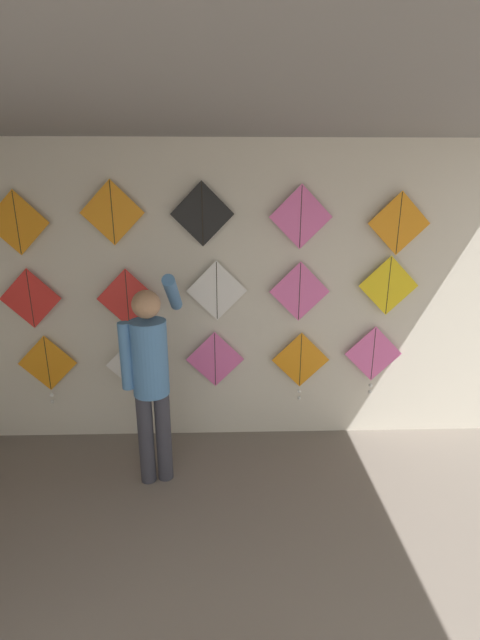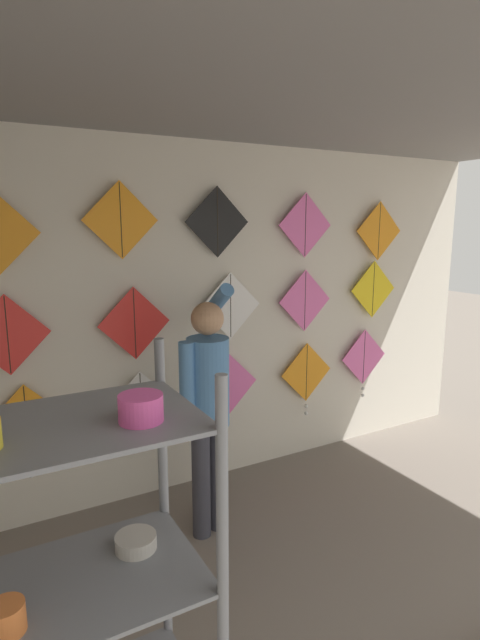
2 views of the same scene
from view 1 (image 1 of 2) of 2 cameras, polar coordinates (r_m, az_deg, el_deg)
back_panel at (r=4.00m, az=-3.90°, el=2.80°), size 5.60×0.06×2.80m
ceiling_slab at (r=1.91m, az=-7.48°, el=30.12°), size 5.60×4.79×0.04m
shopkeeper at (r=3.50m, az=-11.81°, el=-6.69°), size 0.44×0.65×1.77m
kite_0 at (r=4.45m, az=-24.24°, el=-5.59°), size 0.55×0.04×0.69m
kite_1 at (r=4.21m, az=-13.80°, el=-5.86°), size 0.55×0.01×0.55m
kite_2 at (r=4.10m, az=-3.35°, el=-5.27°), size 0.55×0.01×0.55m
kite_3 at (r=4.17m, az=8.06°, el=-5.62°), size 0.55×0.04×0.69m
kite_4 at (r=4.32m, az=17.32°, el=-4.65°), size 0.55×0.04×0.69m
kite_5 at (r=4.29m, az=-26.16°, el=2.57°), size 0.55×0.01×0.55m
kite_6 at (r=4.01m, az=-14.80°, el=2.77°), size 0.55×0.01×0.55m
kite_7 at (r=3.89m, az=-3.11°, el=3.92°), size 0.55×0.01×0.55m
kite_8 at (r=3.95m, az=7.94°, el=3.76°), size 0.55×0.01×0.55m
kite_9 at (r=4.15m, az=19.18°, el=4.33°), size 0.55×0.01×0.55m
kite_10 at (r=4.20m, az=-27.61°, el=11.41°), size 0.55×0.01×0.55m
kite_11 at (r=3.92m, az=-16.67°, el=13.54°), size 0.55×0.01×0.55m
kite_12 at (r=3.80m, az=-5.05°, el=13.89°), size 0.55×0.01×0.55m
kite_13 at (r=3.85m, az=8.11°, el=13.43°), size 0.55×0.01×0.55m
kite_14 at (r=4.08m, az=20.44°, el=11.97°), size 0.55×0.01×0.55m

